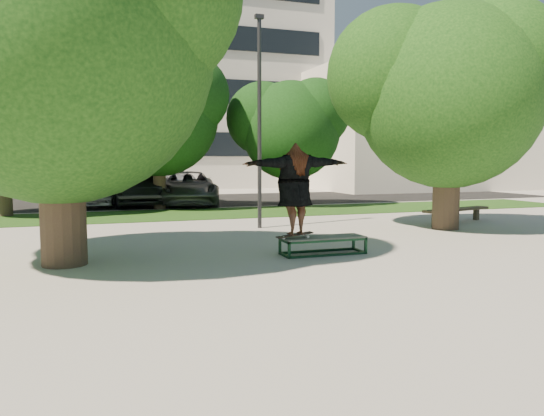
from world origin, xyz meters
name	(u,v)px	position (x,y,z in m)	size (l,w,h in m)	color
ground	(289,261)	(0.00, 0.00, 0.00)	(120.00, 120.00, 0.00)	gray
grass_strip	(223,213)	(1.00, 9.50, 0.01)	(30.00, 4.00, 0.02)	#144212
asphalt_strip	(170,201)	(0.00, 16.00, 0.01)	(40.00, 8.00, 0.01)	black
tree_left	(51,28)	(-4.29, 1.09, 4.42)	(6.96, 5.95, 7.12)	#38281E
tree_right	(445,86)	(5.92, 3.08, 4.09)	(6.24, 5.33, 6.51)	#38281E
bg_tree_left	(0,110)	(-6.57, 11.07, 3.73)	(5.28, 4.51, 5.77)	#38281E
bg_tree_mid	(156,109)	(-1.08, 12.08, 4.02)	(5.76, 4.92, 6.24)	#38281E
bg_tree_right	(289,124)	(4.43, 11.57, 3.49)	(5.04, 4.31, 5.43)	#38281E
lamppost	(259,120)	(1.00, 5.00, 3.15)	(0.25, 0.15, 6.11)	#2D2D30
office_building	(109,78)	(-2.00, 31.98, 8.00)	(30.00, 14.12, 16.00)	beige
side_building	(417,130)	(18.00, 22.00, 4.00)	(15.00, 10.00, 8.00)	silver
grind_box	(323,245)	(0.95, 0.45, 0.19)	(1.80, 0.60, 0.38)	#11331D
skater_rig	(295,189)	(0.30, 0.45, 1.40)	(2.36, 0.74, 1.98)	white
bench	(456,211)	(7.43, 4.31, 0.37)	(2.90, 1.15, 0.44)	brown
car_silver_a	(94,188)	(-3.50, 14.37, 0.78)	(1.85, 4.60, 1.57)	#BDBCC1
car_dark	(133,187)	(-1.90, 14.00, 0.83)	(1.75, 5.02, 1.65)	black
car_grey	(188,188)	(0.44, 13.56, 0.74)	(2.44, 5.30, 1.47)	#5D5D62
car_silver_b	(181,187)	(0.50, 15.96, 0.67)	(1.88, 4.63, 1.34)	#B4B4B9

